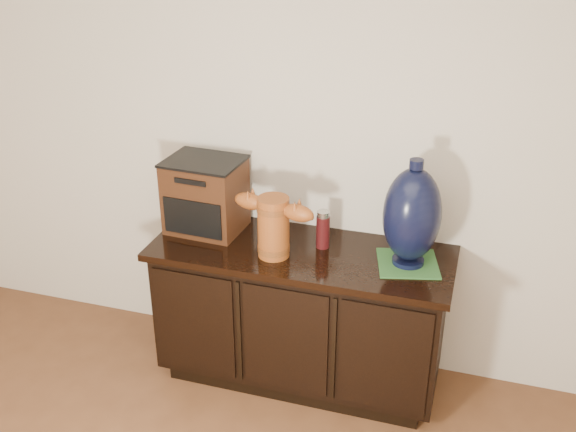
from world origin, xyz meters
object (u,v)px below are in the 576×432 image
(sideboard, at_px, (300,314))
(terracotta_vessel, at_px, (273,223))
(tv_radio, at_px, (205,195))
(lamp_base, at_px, (412,215))
(spray_can, at_px, (323,230))

(sideboard, distance_m, terracotta_vessel, 0.55)
(tv_radio, xyz_separation_m, lamp_base, (1.03, -0.06, 0.06))
(lamp_base, bearing_deg, terracotta_vessel, -170.62)
(terracotta_vessel, height_order, lamp_base, lamp_base)
(tv_radio, height_order, spray_can, tv_radio)
(terracotta_vessel, distance_m, tv_radio, 0.45)
(terracotta_vessel, height_order, spray_can, terracotta_vessel)
(sideboard, relative_size, spray_can, 7.70)
(lamp_base, bearing_deg, spray_can, 173.59)
(spray_can, bearing_deg, lamp_base, -6.41)
(terracotta_vessel, xyz_separation_m, lamp_base, (0.62, 0.10, 0.08))
(sideboard, height_order, spray_can, spray_can)
(sideboard, bearing_deg, spray_can, 35.06)
(tv_radio, xyz_separation_m, spray_can, (0.61, -0.02, -0.09))
(lamp_base, bearing_deg, tv_radio, 176.43)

